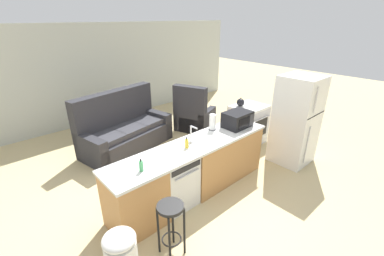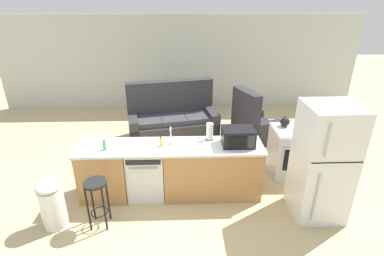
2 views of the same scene
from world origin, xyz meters
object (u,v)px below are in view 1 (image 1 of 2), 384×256
at_px(paper_towel_roll, 212,122).
at_px(dish_soap_bottle, 141,166).
at_px(kettle, 241,102).
at_px(armchair, 193,117).
at_px(bar_stool, 171,219).
at_px(soap_bottle, 187,143).
at_px(stove_range, 248,124).
at_px(couch, 124,131).
at_px(dishwasher, 174,180).
at_px(microwave, 237,119).
at_px(refrigerator, 296,121).

distance_m(paper_towel_roll, dish_soap_bottle, 1.66).
bearing_deg(dish_soap_bottle, kettle, 14.28).
height_order(kettle, armchair, armchair).
bearing_deg(bar_stool, soap_bottle, 39.17).
relative_size(stove_range, paper_towel_roll, 3.19).
bearing_deg(couch, kettle, -37.45).
bearing_deg(dishwasher, microwave, -0.05).
relative_size(couch, armchair, 1.78).
distance_m(couch, armchair, 1.84).
bearing_deg(refrigerator, stove_range, 89.99).
height_order(microwave, paper_towel_roll, paper_towel_roll).
relative_size(refrigerator, kettle, 8.53).
bearing_deg(kettle, paper_towel_roll, -161.31).
xyz_separation_m(stove_range, dish_soap_bottle, (-3.19, -0.64, 0.52)).
distance_m(stove_range, kettle, 0.57).
height_order(dishwasher, couch, couch).
distance_m(paper_towel_roll, soap_bottle, 0.81).
height_order(soap_bottle, bar_stool, soap_bottle).
distance_m(dishwasher, stove_range, 2.66).
bearing_deg(paper_towel_roll, soap_bottle, -164.86).
bearing_deg(armchair, kettle, -78.20).
height_order(stove_range, bar_stool, stove_range).
bearing_deg(bar_stool, dishwasher, 49.32).
bearing_deg(soap_bottle, paper_towel_roll, 15.14).
bearing_deg(refrigerator, microwave, 154.20).
bearing_deg(kettle, bar_stool, -155.43).
distance_m(dishwasher, soap_bottle, 0.61).
bearing_deg(dishwasher, kettle, 15.58).
bearing_deg(paper_towel_roll, microwave, -25.93).
bearing_deg(soap_bottle, couch, 87.37).
bearing_deg(stove_range, microwave, -154.14).
distance_m(refrigerator, dish_soap_bottle, 3.23).
height_order(dishwasher, microwave, microwave).
bearing_deg(bar_stool, stove_range, 21.46).
height_order(dish_soap_bottle, armchair, armchair).
relative_size(dish_soap_bottle, kettle, 0.86).
xyz_separation_m(kettle, bar_stool, (-3.05, -1.39, -0.45)).
xyz_separation_m(refrigerator, kettle, (-0.17, 1.23, 0.11)).
bearing_deg(couch, bar_stool, -108.13).
bearing_deg(armchair, stove_range, -72.84).
distance_m(dishwasher, microwave, 1.59).
bearing_deg(dishwasher, refrigerator, -11.93).
height_order(paper_towel_roll, dish_soap_bottle, paper_towel_roll).
distance_m(microwave, dish_soap_bottle, 2.06).
relative_size(stove_range, armchair, 0.75).
height_order(dishwasher, stove_range, stove_range).
bearing_deg(armchair, refrigerator, -80.22).
relative_size(microwave, armchair, 0.42).
height_order(soap_bottle, dish_soap_bottle, same).
xyz_separation_m(stove_range, couch, (-2.24, 1.72, -0.06)).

